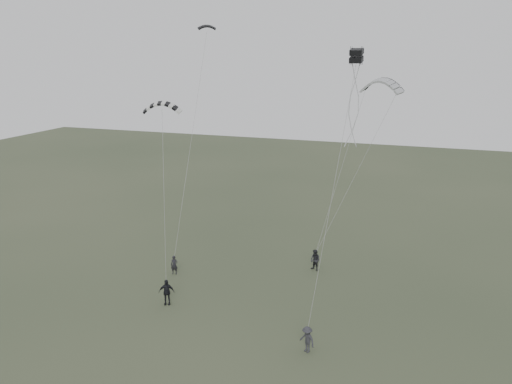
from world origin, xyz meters
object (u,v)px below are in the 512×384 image
(flyer_far, at_px, (307,339))
(kite_dark_small, at_px, (207,26))
(kite_pale_large, at_px, (381,80))
(kite_box, at_px, (356,56))
(flyer_center, at_px, (167,292))
(flyer_left, at_px, (174,265))
(kite_striped, at_px, (162,103))
(flyer_right, at_px, (315,260))

(flyer_far, distance_m, kite_dark_small, 26.31)
(kite_dark_small, relative_size, kite_pale_large, 0.42)
(kite_pale_large, height_order, kite_box, kite_box)
(flyer_center, xyz_separation_m, flyer_far, (10.66, -2.52, -0.11))
(flyer_left, relative_size, kite_pale_large, 0.44)
(flyer_far, height_order, kite_box, kite_box)
(kite_pale_large, bearing_deg, kite_dark_small, -153.43)
(flyer_far, relative_size, kite_dark_small, 1.11)
(flyer_left, bearing_deg, flyer_far, -44.28)
(kite_dark_small, xyz_separation_m, kite_pale_large, (14.31, 0.42, -4.17))
(kite_dark_small, height_order, kite_striped, kite_dark_small)
(kite_pale_large, bearing_deg, kite_striped, -121.84)
(kite_dark_small, relative_size, kite_box, 1.94)
(flyer_center, height_order, kite_pale_large, kite_pale_large)
(flyer_far, bearing_deg, kite_dark_small, 160.88)
(flyer_center, distance_m, kite_pale_large, 22.50)
(flyer_left, distance_m, kite_striped, 13.04)
(kite_box, bearing_deg, flyer_left, 176.34)
(flyer_center, distance_m, kite_dark_small, 21.76)
(kite_pale_large, xyz_separation_m, kite_striped, (-13.96, -9.16, -1.34))
(kite_striped, bearing_deg, flyer_right, 13.68)
(flyer_right, height_order, flyer_far, flyer_right)
(kite_dark_small, bearing_deg, flyer_far, -79.27)
(flyer_far, height_order, kite_striped, kite_striped)
(flyer_left, height_order, kite_box, kite_box)
(flyer_left, bearing_deg, kite_box, -21.35)
(flyer_left, relative_size, flyer_right, 0.87)
(flyer_far, bearing_deg, kite_pale_large, 112.23)
(flyer_left, xyz_separation_m, flyer_far, (12.50, -7.15, 0.05))
(flyer_right, distance_m, kite_box, 17.40)
(flyer_right, relative_size, kite_dark_small, 1.20)
(flyer_far, xyz_separation_m, kite_box, (1.26, 5.50, 16.08))
(flyer_left, height_order, kite_pale_large, kite_pale_large)
(flyer_far, distance_m, kite_pale_large, 20.51)
(kite_striped, relative_size, kite_box, 3.48)
(kite_striped, bearing_deg, flyer_left, 90.76)
(kite_dark_small, height_order, kite_box, kite_dark_small)
(flyer_right, xyz_separation_m, kite_dark_small, (-10.31, 2.78, 18.32))
(flyer_center, height_order, flyer_far, flyer_center)
(kite_dark_small, distance_m, kite_box, 16.30)
(flyer_left, distance_m, kite_dark_small, 19.74)
(flyer_right, relative_size, flyer_far, 1.08)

